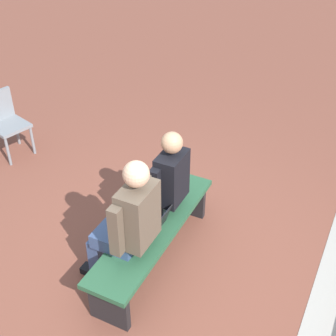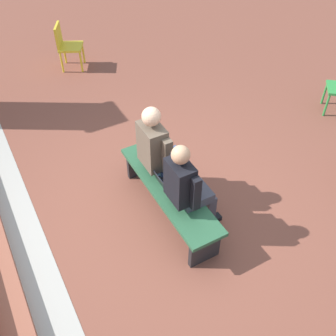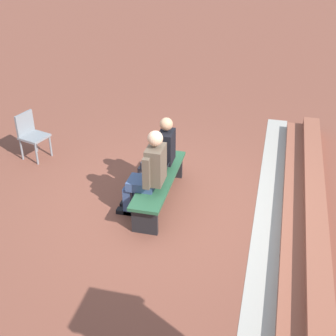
% 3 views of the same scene
% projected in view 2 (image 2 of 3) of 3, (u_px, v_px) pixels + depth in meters
% --- Properties ---
extents(ground_plane, '(60.00, 60.00, 0.00)m').
position_uv_depth(ground_plane, '(157.00, 211.00, 4.94)').
color(ground_plane, brown).
extents(concrete_strip, '(7.21, 0.40, 0.01)m').
position_uv_depth(concrete_strip, '(37.00, 267.00, 4.34)').
color(concrete_strip, '#A8A399').
rests_on(concrete_strip, ground).
extents(bench, '(1.80, 0.44, 0.45)m').
position_uv_depth(bench, '(169.00, 192.00, 4.69)').
color(bench, '#285638').
rests_on(bench, ground).
extents(person_student, '(0.52, 0.65, 1.30)m').
position_uv_depth(person_student, '(188.00, 186.00, 4.29)').
color(person_student, '#383842').
rests_on(person_student, ground).
extents(person_adult, '(0.56, 0.71, 1.38)m').
position_uv_depth(person_adult, '(161.00, 151.00, 4.67)').
color(person_adult, '#384C75').
rests_on(person_adult, ground).
extents(laptop, '(0.32, 0.29, 0.21)m').
position_uv_depth(laptop, '(167.00, 182.00, 4.61)').
color(laptop, black).
rests_on(laptop, bench).
extents(plastic_chair_far_left, '(0.56, 0.56, 0.84)m').
position_uv_depth(plastic_chair_far_left, '(66.00, 44.00, 7.28)').
color(plastic_chair_far_left, gold).
rests_on(plastic_chair_far_left, ground).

